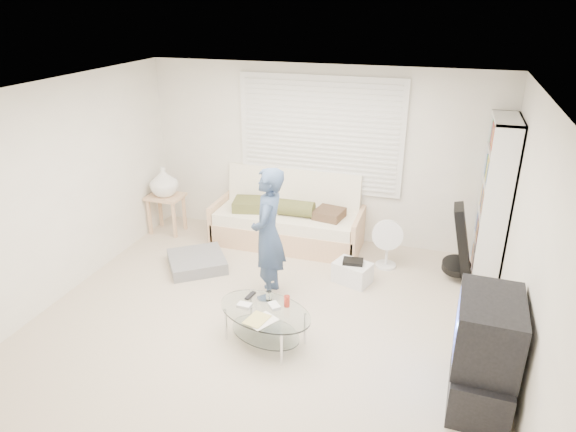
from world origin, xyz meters
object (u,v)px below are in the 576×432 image
(bookshelf, at_px, (494,200))
(coffee_table, at_px, (265,316))
(futon_sofa, at_px, (288,221))
(tv_unit, at_px, (484,352))

(bookshelf, xyz_separation_m, coffee_table, (-2.20, -2.21, -0.71))
(bookshelf, height_order, coffee_table, bookshelf)
(bookshelf, distance_m, coffee_table, 3.20)
(futon_sofa, bearing_deg, tv_unit, -44.46)
(futon_sofa, height_order, tv_unit, futon_sofa)
(futon_sofa, height_order, bookshelf, bookshelf)
(tv_unit, bearing_deg, futon_sofa, 135.54)
(futon_sofa, distance_m, tv_unit, 3.59)
(bookshelf, height_order, tv_unit, bookshelf)
(futon_sofa, distance_m, bookshelf, 2.77)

